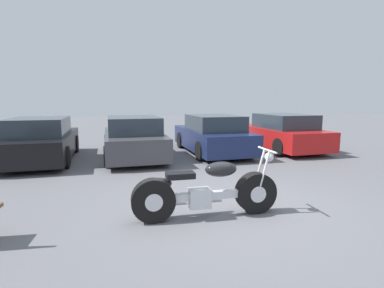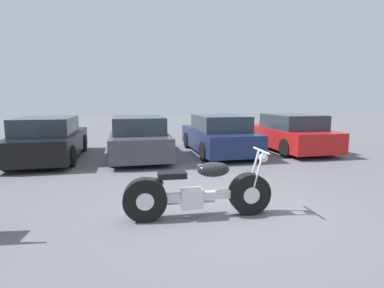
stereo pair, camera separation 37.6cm
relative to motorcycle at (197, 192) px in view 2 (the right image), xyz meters
name	(u,v)px [view 2 (the right image)]	position (x,y,z in m)	size (l,w,h in m)	color
ground_plane	(224,207)	(0.57, 0.35, -0.41)	(60.00, 60.00, 0.00)	slate
motorcycle	(197,192)	(0.00, 0.00, 0.00)	(2.37, 0.62, 1.06)	black
parked_car_black	(49,140)	(-3.41, 5.52, 0.21)	(1.83, 4.17, 1.33)	black
parked_car_dark_grey	(139,138)	(-0.66, 5.36, 0.21)	(1.83, 4.17, 1.33)	#3D3D42
parked_car_navy	(218,135)	(2.08, 5.48, 0.21)	(1.83, 4.17, 1.33)	#19234C
parked_car_red	(289,133)	(4.82, 5.50, 0.21)	(1.83, 4.17, 1.33)	red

